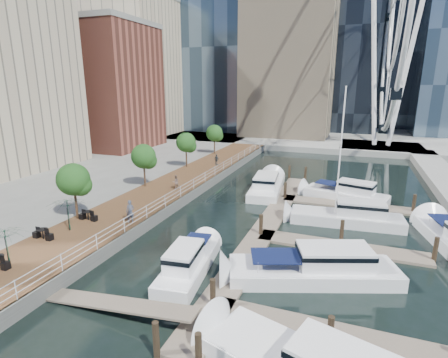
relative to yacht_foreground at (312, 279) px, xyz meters
The scene contains 16 objects.
ground 8.14m from the yacht_foreground, 158.88° to the right, with size 520.00×520.00×0.00m, color black.
boardwalk 20.52m from the yacht_foreground, 143.98° to the left, with size 6.00×60.00×1.00m, color brown.
seawall 18.18m from the yacht_foreground, 138.41° to the left, with size 0.25×60.00×1.00m, color #595954.
land_far 99.36m from the yacht_foreground, 94.38° to the left, with size 200.00×114.00×1.00m, color gray.
pier 49.49m from the yacht_foreground, 82.56° to the left, with size 14.00×12.00×1.00m, color gray.
railing 18.32m from the yacht_foreground, 138.61° to the left, with size 0.10×60.00×1.05m, color white, non-canonical shape.
floating_docks 7.07m from the yacht_foreground, 86.98° to the left, with size 16.00×34.00×2.60m.
midrise_condos 49.44m from the yacht_foreground, 149.87° to the left, with size 19.00×67.00×28.00m.
street_trees 22.40m from the yacht_foreground, 149.77° to the left, with size 2.60×42.60×4.60m.
cafe_tables 18.71m from the yacht_foreground, 164.67° to the right, with size 2.50×13.70×0.74m.
yacht_foreground is the anchor object (origin of this frame).
pedestrian_near 14.65m from the yacht_foreground, behind, with size 0.66×0.43×1.82m, color #444A5B.
pedestrian_mid 19.31m from the yacht_foreground, 143.55° to the left, with size 0.72×0.56×1.49m, color #83675B.
pedestrian_far 28.29m from the yacht_foreground, 123.63° to the left, with size 0.86×0.36×1.47m, color #353D43.
moored_yachts 8.50m from the yacht_foreground, 83.41° to the left, with size 21.62×33.85×11.50m.
cafe_seating 18.61m from the yacht_foreground, 164.50° to the right, with size 3.81×10.09×2.48m.
Camera 1 is at (9.18, -16.89, 11.51)m, focal length 28.00 mm.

